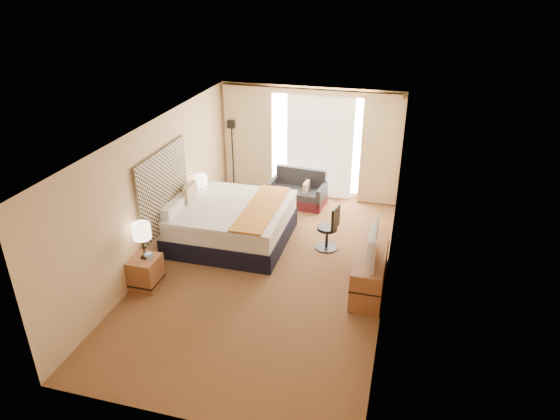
% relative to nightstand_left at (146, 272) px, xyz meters
% --- Properties ---
extents(floor, '(4.20, 7.00, 0.02)m').
position_rel_nightstand_left_xyz_m(floor, '(1.87, 1.05, -0.28)').
color(floor, '#561C18').
rests_on(floor, ground).
extents(ceiling, '(4.20, 7.00, 0.02)m').
position_rel_nightstand_left_xyz_m(ceiling, '(1.87, 1.05, 2.33)').
color(ceiling, beige).
rests_on(ceiling, wall_back).
extents(wall_back, '(4.20, 0.02, 2.60)m').
position_rel_nightstand_left_xyz_m(wall_back, '(1.87, 4.55, 1.02)').
color(wall_back, '#E2B989').
rests_on(wall_back, ground).
extents(wall_front, '(4.20, 0.02, 2.60)m').
position_rel_nightstand_left_xyz_m(wall_front, '(1.87, -2.45, 1.02)').
color(wall_front, '#E2B989').
rests_on(wall_front, ground).
extents(wall_left, '(0.02, 7.00, 2.60)m').
position_rel_nightstand_left_xyz_m(wall_left, '(-0.23, 1.05, 1.02)').
color(wall_left, '#E2B989').
rests_on(wall_left, ground).
extents(wall_right, '(0.02, 7.00, 2.60)m').
position_rel_nightstand_left_xyz_m(wall_right, '(3.97, 1.05, 1.02)').
color(wall_right, '#E2B989').
rests_on(wall_right, ground).
extents(headboard, '(0.06, 1.85, 1.50)m').
position_rel_nightstand_left_xyz_m(headboard, '(-0.19, 1.25, 1.01)').
color(headboard, black).
rests_on(headboard, wall_left).
extents(nightstand_left, '(0.45, 0.52, 0.55)m').
position_rel_nightstand_left_xyz_m(nightstand_left, '(0.00, 0.00, 0.00)').
color(nightstand_left, '#9B5A38').
rests_on(nightstand_left, floor).
extents(nightstand_right, '(0.45, 0.52, 0.55)m').
position_rel_nightstand_left_xyz_m(nightstand_right, '(0.00, 2.50, 0.00)').
color(nightstand_right, '#9B5A38').
rests_on(nightstand_right, floor).
extents(media_dresser, '(0.50, 1.80, 0.70)m').
position_rel_nightstand_left_xyz_m(media_dresser, '(3.70, 1.05, 0.07)').
color(media_dresser, '#9B5A38').
rests_on(media_dresser, floor).
extents(window, '(2.30, 0.02, 2.30)m').
position_rel_nightstand_left_xyz_m(window, '(2.12, 4.52, 1.04)').
color(window, white).
rests_on(window, wall_back).
extents(curtains, '(4.12, 0.19, 2.56)m').
position_rel_nightstand_left_xyz_m(curtains, '(1.87, 4.44, 1.13)').
color(curtains, beige).
rests_on(curtains, floor).
extents(bed, '(2.31, 2.11, 1.12)m').
position_rel_nightstand_left_xyz_m(bed, '(0.81, 1.90, 0.14)').
color(bed, black).
rests_on(bed, floor).
extents(loveseat, '(1.35, 0.81, 0.80)m').
position_rel_nightstand_left_xyz_m(loveseat, '(1.75, 3.94, -0.01)').
color(loveseat, '#50161C').
rests_on(loveseat, floor).
extents(floor_lamp, '(0.22, 0.22, 1.75)m').
position_rel_nightstand_left_xyz_m(floor_lamp, '(0.02, 4.35, 0.97)').
color(floor_lamp, black).
rests_on(floor_lamp, floor).
extents(desk_chair, '(0.45, 0.45, 0.92)m').
position_rel_nightstand_left_xyz_m(desk_chair, '(2.81, 2.08, 0.13)').
color(desk_chair, black).
rests_on(desk_chair, floor).
extents(lamp_left, '(0.31, 0.31, 0.65)m').
position_rel_nightstand_left_xyz_m(lamp_left, '(0.01, 0.02, 0.78)').
color(lamp_left, black).
rests_on(lamp_left, nightstand_left).
extents(lamp_right, '(0.27, 0.27, 0.57)m').
position_rel_nightstand_left_xyz_m(lamp_right, '(0.02, 2.43, 0.72)').
color(lamp_right, black).
rests_on(lamp_right, nightstand_right).
extents(tissue_box, '(0.14, 0.14, 0.10)m').
position_rel_nightstand_left_xyz_m(tissue_box, '(0.08, 0.02, 0.32)').
color(tissue_box, '#9BC6F0').
rests_on(tissue_box, nightstand_left).
extents(telephone, '(0.19, 0.17, 0.07)m').
position_rel_nightstand_left_xyz_m(telephone, '(-0.01, 2.57, 0.31)').
color(telephone, black).
rests_on(telephone, nightstand_right).
extents(television, '(0.17, 0.99, 0.57)m').
position_rel_nightstand_left_xyz_m(television, '(3.65, 0.74, 0.71)').
color(television, black).
rests_on(television, media_dresser).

